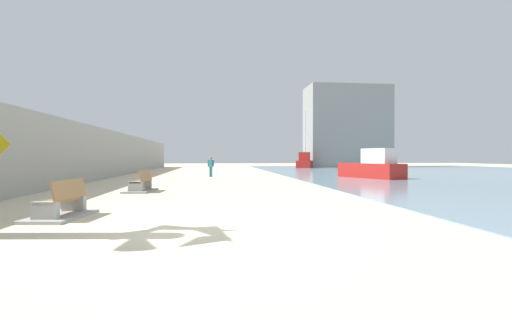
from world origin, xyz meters
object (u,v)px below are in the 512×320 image
Objects in this scene: bench_far at (141,186)px; person_walking at (211,165)px; bench_near at (62,209)px; boat_mid_bay at (372,167)px; boat_far_left at (305,162)px.

person_walking is (3.01, 11.71, 0.66)m from bench_far.
bench_near is at bearing -100.97° from person_walking.
person_walking reaches higher than bench_near.
bench_near is at bearing -134.29° from boat_mid_bay.
boat_far_left is 24.89m from boat_mid_bay.
bench_far is at bearing -115.32° from boat_far_left.
boat_far_left is (12.75, 21.60, -0.04)m from person_walking.
boat_mid_bay reaches higher than bench_far.
bench_far is at bearing -149.86° from boat_mid_bay.
bench_far is 1.42× the size of person_walking.
bench_far is at bearing 84.89° from bench_near.
boat_far_left reaches higher than boat_mid_bay.
boat_far_left reaches higher than bench_far.
boat_far_left is at bearing 87.21° from boat_mid_bay.
bench_near is at bearing -112.08° from boat_far_left.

